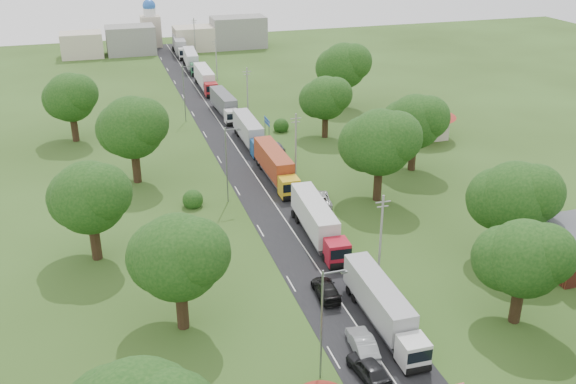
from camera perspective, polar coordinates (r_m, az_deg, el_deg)
name	(u,v)px	position (r m, az deg, el deg)	size (l,w,h in m)	color
ground	(306,251)	(70.89, 1.61, -5.23)	(260.00, 260.00, 0.00)	#294115
road	(260,182)	(88.10, -2.53, 0.89)	(8.00, 200.00, 0.04)	black
info_sign	(267,125)	(101.86, -1.88, 5.97)	(0.12, 3.10, 4.10)	slate
pole_1	(381,235)	(64.83, 8.26, -3.78)	(1.60, 0.24, 9.00)	gray
pole_2	(296,144)	(88.69, 0.69, 4.33)	(1.60, 0.24, 9.00)	gray
pole_3	(247,92)	(114.45, -3.63, 8.87)	(1.60, 0.24, 9.00)	gray
pole_4	(216,59)	(141.06, -6.39, 11.70)	(1.60, 0.24, 9.00)	gray
pole_5	(195,35)	(168.13, -8.30, 13.61)	(1.60, 0.24, 9.00)	gray
lamp_0	(324,320)	(50.47, 3.18, -11.28)	(2.03, 0.22, 10.00)	slate
lamp_1	(228,161)	(80.39, -5.39, 2.73)	(2.03, 0.22, 10.00)	slate
lamp_2	(185,90)	(113.26, -9.16, 8.90)	(2.03, 0.22, 10.00)	slate
tree_2	(523,258)	(59.98, 20.18, -5.50)	(8.00, 8.00, 10.10)	#382616
tree_3	(514,197)	(70.14, 19.48, -0.44)	(8.80, 8.80, 11.07)	#382616
tree_4	(380,142)	(80.75, 8.15, 4.43)	(9.60, 9.60, 12.05)	#382616
tree_5	(415,121)	(91.60, 11.19, 6.19)	(8.80, 8.80, 11.07)	#382616
tree_6	(325,98)	(103.81, 3.34, 8.37)	(8.00, 8.00, 10.10)	#382616
tree_7	(343,66)	(120.23, 4.95, 11.14)	(9.60, 9.60, 12.05)	#382616
tree_10	(178,256)	(56.08, -9.78, -5.66)	(8.80, 8.80, 11.07)	#382616
tree_11	(89,197)	(69.33, -17.26, -0.41)	(8.80, 8.80, 11.07)	#382616
tree_12	(132,127)	(87.92, -13.70, 5.63)	(9.60, 9.60, 12.05)	#382616
tree_13	(70,97)	(107.26, -18.80, 7.99)	(8.80, 8.80, 11.07)	#382616
house_cream	(423,116)	(106.26, 11.94, 6.60)	(10.08, 10.08, 5.80)	beige
distant_town	(173,38)	(172.56, -10.18, 13.35)	(52.00, 8.00, 8.00)	gray
church	(151,26)	(179.58, -12.10, 14.24)	(5.00, 5.00, 12.30)	beige
truck_0	(383,306)	(58.78, 8.40, -9.98)	(2.56, 13.94, 3.86)	silver
truck_1	(317,221)	(72.56, 2.62, -2.60)	(3.13, 14.62, 4.04)	#A61224
truck_2	(276,165)	(87.94, -1.12, 2.38)	(2.53, 14.66, 4.07)	gold
truck_3	(249,132)	(101.70, -3.44, 5.38)	(2.58, 14.32, 3.97)	navy
truck_4	(225,104)	(116.97, -5.66, 7.78)	(2.88, 13.79, 3.81)	silver
truck_5	(205,79)	(134.73, -7.37, 9.96)	(2.67, 14.72, 4.08)	maroon
truck_6	(191,60)	(152.05, -8.58, 11.51)	(3.29, 14.70, 4.06)	#225C37
truck_7	(180,46)	(168.35, -9.59, 12.69)	(3.35, 15.14, 4.18)	silver
car_lane_front	(369,368)	(53.71, 7.19, -15.29)	(1.94, 4.83, 1.64)	black
car_lane_mid	(362,344)	(56.13, 6.63, -13.27)	(1.73, 4.97, 1.64)	gray
car_lane_rear	(326,289)	(62.92, 3.40, -8.65)	(2.05, 5.05, 1.47)	black
car_verge_near	(320,199)	(81.32, 2.85, -0.60)	(2.51, 5.45, 1.51)	#B9B9B9
car_verge_far	(276,147)	(99.08, -1.09, 4.06)	(1.74, 4.33, 1.47)	slate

